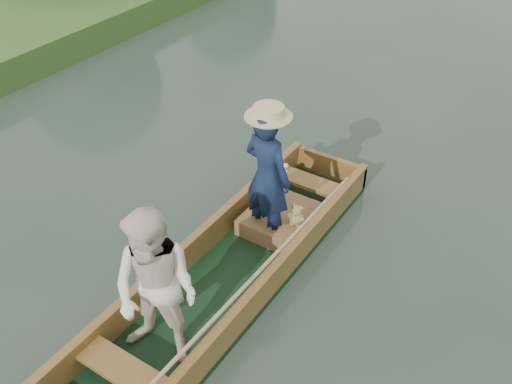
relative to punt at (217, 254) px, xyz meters
The scene contains 2 objects.
ground 0.66m from the punt, 96.11° to the left, with size 120.00×120.00×0.00m, color #283D30.
punt is the anchor object (origin of this frame).
Camera 1 is at (2.74, -3.61, 4.70)m, focal length 40.00 mm.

